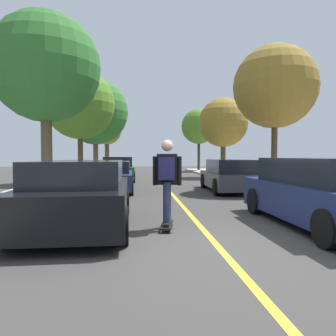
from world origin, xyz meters
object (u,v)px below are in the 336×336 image
street_tree_right_nearest (275,87)px  parked_car_left_far (118,169)px  street_tree_left_far (95,112)px  skateboarder (167,177)px  parked_car_right_near (230,176)px  street_tree_right_near (223,123)px  street_tree_left_farthest (107,130)px  parked_car_left_near (110,176)px  street_tree_left_near (80,105)px  parked_car_left_nearest (80,195)px  street_tree_left_nearest (46,68)px  street_tree_right_far (199,126)px  skateboard (167,225)px  parked_car_right_nearest (320,193)px

street_tree_right_nearest → parked_car_left_far: bearing=138.8°
street_tree_left_far → skateboarder: 18.29m
parked_car_right_near → street_tree_right_nearest: size_ratio=0.74×
parked_car_right_near → street_tree_right_near: bearing=77.0°
street_tree_left_farthest → parked_car_left_far: bearing=-81.8°
street_tree_left_farthest → parked_car_left_near: bearing=-84.2°
parked_car_right_near → street_tree_right_nearest: street_tree_right_nearest is taller
parked_car_left_near → street_tree_left_near: bearing=114.5°
parked_car_left_nearest → street_tree_left_nearest: 6.25m
parked_car_left_far → street_tree_right_far: street_tree_right_far is taller
parked_car_left_nearest → skateboard: bearing=-8.0°
parked_car_right_near → parked_car_left_nearest: bearing=-127.8°
street_tree_left_near → street_tree_left_far: bearing=90.0°
parked_car_left_far → parked_car_right_nearest: (4.95, -12.75, 0.02)m
parked_car_left_near → parked_car_left_far: size_ratio=1.02×
parked_car_right_nearest → street_tree_left_nearest: (-6.86, 4.93, 3.71)m
street_tree_right_nearest → skateboard: size_ratio=6.88×
parked_car_right_nearest → street_tree_right_nearest: 7.88m
street_tree_left_near → skateboard: 12.56m
parked_car_right_near → street_tree_right_near: 9.03m
parked_car_right_near → street_tree_left_farthest: 20.77m
street_tree_right_far → skateboarder: street_tree_right_far is taller
street_tree_right_far → street_tree_left_far: bearing=-144.6°
parked_car_right_nearest → skateboarder: 3.21m
parked_car_left_near → street_tree_left_nearest: (-1.91, -2.20, 3.80)m
parked_car_left_nearest → parked_car_right_nearest: parked_car_right_nearest is taller
parked_car_left_near → street_tree_left_farthest: bearing=95.8°
parked_car_left_nearest → street_tree_left_farthest: (-1.91, 25.71, 3.29)m
parked_car_left_near → street_tree_right_nearest: 7.82m
street_tree_left_far → skateboard: size_ratio=7.94×
parked_car_right_nearest → parked_car_right_near: 6.69m
street_tree_left_nearest → street_tree_right_far: 20.82m
street_tree_left_far → skateboard: (3.68, -17.52, -4.54)m
street_tree_right_nearest → street_tree_left_nearest: bearing=-168.4°
parked_car_left_near → street_tree_right_near: (6.86, 7.85, 3.07)m
street_tree_left_near → street_tree_right_near: (8.78, 3.65, -0.52)m
parked_car_left_far → street_tree_left_far: street_tree_left_far is taller
parked_car_right_nearest → street_tree_right_near: size_ratio=0.87×
parked_car_right_near → parked_car_left_far: bearing=129.2°
parked_car_right_near → street_tree_left_farthest: bearing=109.6°
parked_car_left_nearest → street_tree_left_near: 11.73m
street_tree_left_farthest → street_tree_left_near: bearing=-90.0°
street_tree_right_near → street_tree_right_far: street_tree_right_far is taller
parked_car_left_far → street_tree_left_nearest: bearing=-103.7°
street_tree_left_near → skateboarder: bearing=-72.0°
skateboard → skateboarder: bearing=-98.4°
street_tree_left_near → street_tree_right_nearest: size_ratio=1.00×
parked_car_left_near → parked_car_right_nearest: 8.69m
parked_car_left_far → street_tree_left_farthest: 13.79m
street_tree_left_far → skateboarder: street_tree_left_far is taller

